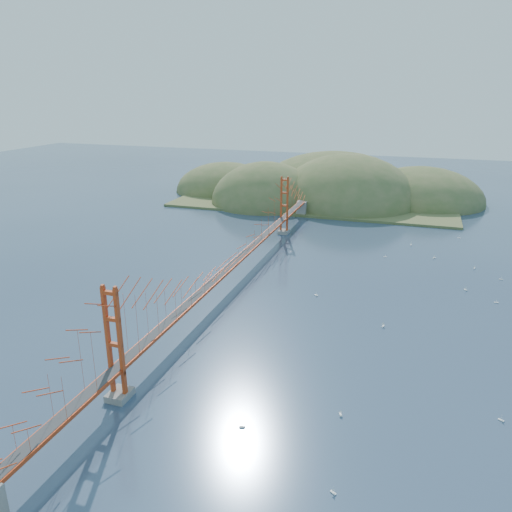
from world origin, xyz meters
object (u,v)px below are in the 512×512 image
(sailboat_1, at_px, (466,289))
(sailboat_2, at_px, (501,419))
(sailboat_0, at_px, (383,326))
(bridge, at_px, (231,241))

(sailboat_1, height_order, sailboat_2, sailboat_1)
(sailboat_0, height_order, sailboat_2, sailboat_0)
(bridge, relative_size, sailboat_1, 133.86)
(bridge, distance_m, sailboat_0, 24.80)
(bridge, xyz_separation_m, sailboat_2, (34.50, -22.43, -6.87))
(sailboat_0, bearing_deg, bridge, 163.46)
(bridge, height_order, sailboat_1, bridge)
(bridge, distance_m, sailboat_2, 41.72)
(sailboat_0, relative_size, sailboat_2, 1.19)
(sailboat_2, bearing_deg, sailboat_1, 91.96)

